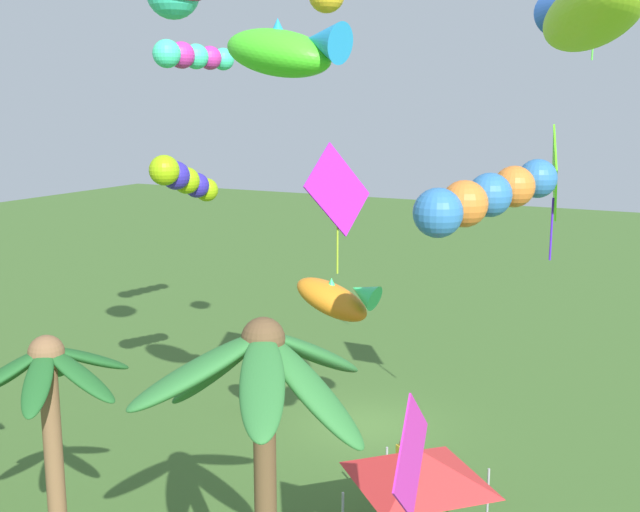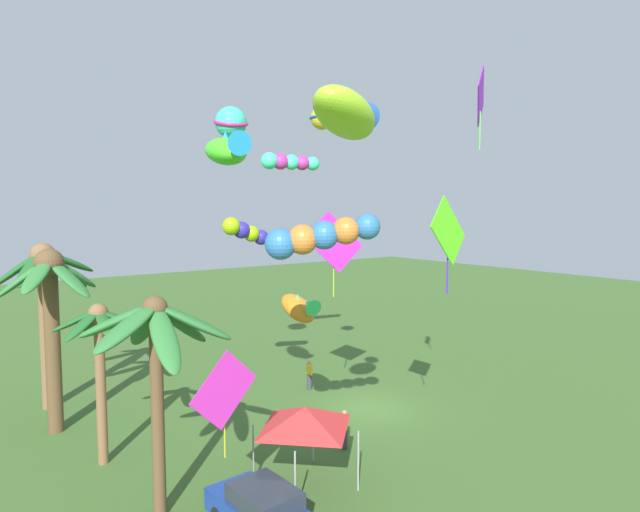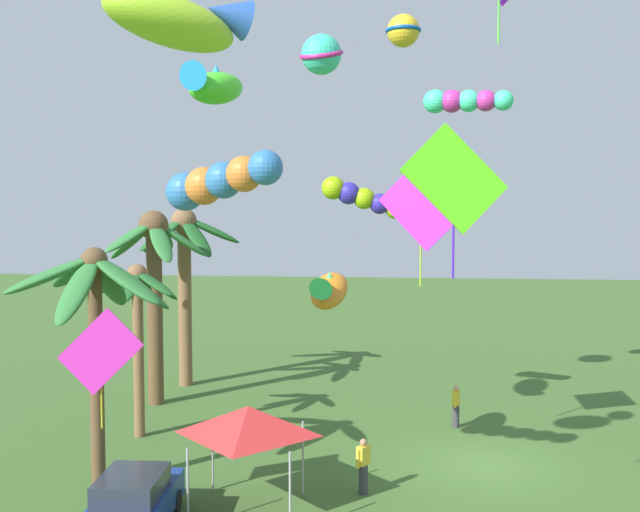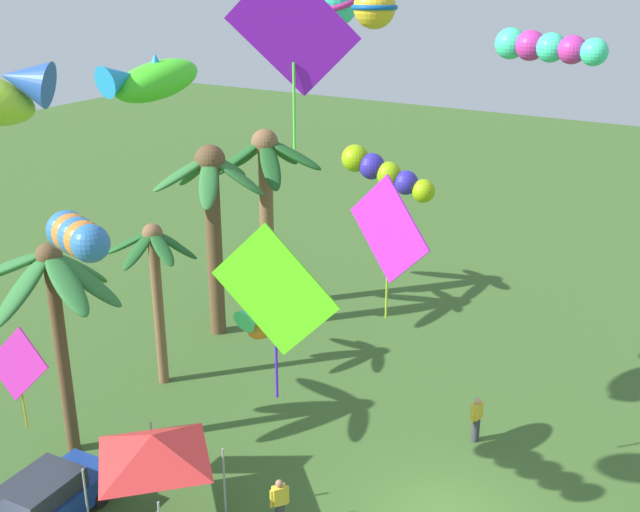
{
  "view_description": "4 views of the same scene",
  "coord_description": "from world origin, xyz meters",
  "px_view_note": "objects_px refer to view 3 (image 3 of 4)",
  "views": [
    {
      "loc": [
        -9.63,
        22.43,
        10.59
      ],
      "look_at": [
        -0.44,
        4.34,
        6.6
      ],
      "focal_mm": 43.53,
      "sensor_mm": 36.0,
      "label": 1
    },
    {
      "loc": [
        -19.02,
        17.19,
        9.6
      ],
      "look_at": [
        -1.72,
        4.23,
        7.73
      ],
      "focal_mm": 30.64,
      "sensor_mm": 36.0,
      "label": 2
    },
    {
      "loc": [
        -23.69,
        2.83,
        8.24
      ],
      "look_at": [
        -2.72,
        4.96,
        6.76
      ],
      "focal_mm": 42.61,
      "sensor_mm": 36.0,
      "label": 3
    },
    {
      "loc": [
        -17.11,
        -6.1,
        14.62
      ],
      "look_at": [
        -0.41,
        3.81,
        7.23
      ],
      "focal_mm": 44.12,
      "sensor_mm": 36.0,
      "label": 4
    }
  ],
  "objects_px": {
    "kite_tube_1": "(360,197)",
    "kite_diamond_3": "(454,181)",
    "spectator_0": "(363,466)",
    "kite_tube_7": "(464,101)",
    "palm_tree_1": "(137,307)",
    "kite_fish_0": "(178,19)",
    "spectator_1": "(456,406)",
    "parked_car_0": "(133,502)",
    "kite_ball_6": "(321,54)",
    "kite_ball_11": "(403,31)",
    "festival_tent": "(248,420)",
    "kite_fish_8": "(328,289)",
    "palm_tree_0": "(154,266)",
    "palm_tree_3": "(185,256)",
    "kite_diamond_10": "(101,353)",
    "kite_fish_2": "(214,86)",
    "kite_tube_5": "(218,182)",
    "palm_tree_2": "(95,299)",
    "kite_diamond_9": "(421,208)"
  },
  "relations": [
    {
      "from": "palm_tree_1",
      "to": "kite_fish_0",
      "type": "distance_m",
      "value": 12.68
    },
    {
      "from": "palm_tree_1",
      "to": "palm_tree_3",
      "type": "bearing_deg",
      "value": 3.29
    },
    {
      "from": "kite_fish_0",
      "to": "kite_tube_1",
      "type": "distance_m",
      "value": 12.55
    },
    {
      "from": "kite_tube_1",
      "to": "palm_tree_2",
      "type": "bearing_deg",
      "value": 134.04
    },
    {
      "from": "kite_fish_0",
      "to": "kite_fish_8",
      "type": "height_order",
      "value": "kite_fish_0"
    },
    {
      "from": "kite_ball_6",
      "to": "kite_tube_7",
      "type": "height_order",
      "value": "kite_ball_6"
    },
    {
      "from": "palm_tree_0",
      "to": "kite_fish_8",
      "type": "distance_m",
      "value": 10.66
    },
    {
      "from": "kite_fish_2",
      "to": "kite_diamond_10",
      "type": "relative_size",
      "value": 1.02
    },
    {
      "from": "kite_tube_1",
      "to": "kite_diamond_9",
      "type": "xyz_separation_m",
      "value": [
        -3.96,
        -2.09,
        -0.38
      ]
    },
    {
      "from": "kite_diamond_3",
      "to": "kite_ball_6",
      "type": "xyz_separation_m",
      "value": [
        9.13,
        3.98,
        4.7
      ]
    },
    {
      "from": "palm_tree_0",
      "to": "kite_ball_6",
      "type": "height_order",
      "value": "kite_ball_6"
    },
    {
      "from": "palm_tree_1",
      "to": "spectator_1",
      "type": "relative_size",
      "value": 3.85
    },
    {
      "from": "kite_tube_1",
      "to": "kite_ball_6",
      "type": "relative_size",
      "value": 1.56
    },
    {
      "from": "palm_tree_2",
      "to": "palm_tree_3",
      "type": "height_order",
      "value": "palm_tree_3"
    },
    {
      "from": "kite_tube_1",
      "to": "kite_diamond_3",
      "type": "height_order",
      "value": "kite_diamond_3"
    },
    {
      "from": "spectator_1",
      "to": "kite_fish_8",
      "type": "height_order",
      "value": "kite_fish_8"
    },
    {
      "from": "kite_tube_1",
      "to": "kite_tube_7",
      "type": "xyz_separation_m",
      "value": [
        2.4,
        -3.91,
        3.74
      ]
    },
    {
      "from": "palm_tree_1",
      "to": "kite_diamond_10",
      "type": "relative_size",
      "value": 1.97
    },
    {
      "from": "spectator_0",
      "to": "kite_tube_7",
      "type": "bearing_deg",
      "value": -20.72
    },
    {
      "from": "kite_tube_7",
      "to": "kite_diamond_9",
      "type": "bearing_deg",
      "value": 164.01
    },
    {
      "from": "kite_fish_8",
      "to": "kite_diamond_10",
      "type": "bearing_deg",
      "value": 127.01
    },
    {
      "from": "kite_fish_2",
      "to": "kite_ball_11",
      "type": "xyz_separation_m",
      "value": [
        1.79,
        -5.52,
        1.86
      ]
    },
    {
      "from": "palm_tree_0",
      "to": "palm_tree_3",
      "type": "distance_m",
      "value": 3.28
    },
    {
      "from": "spectator_0",
      "to": "kite_tube_1",
      "type": "xyz_separation_m",
      "value": [
        6.76,
        0.45,
        7.63
      ]
    },
    {
      "from": "parked_car_0",
      "to": "spectator_0",
      "type": "bearing_deg",
      "value": -61.43
    },
    {
      "from": "spectator_0",
      "to": "kite_fish_0",
      "type": "bearing_deg",
      "value": 140.91
    },
    {
      "from": "kite_diamond_10",
      "to": "kite_fish_2",
      "type": "bearing_deg",
      "value": -29.73
    },
    {
      "from": "parked_car_0",
      "to": "kite_tube_1",
      "type": "height_order",
      "value": "kite_tube_1"
    },
    {
      "from": "palm_tree_1",
      "to": "kite_ball_6",
      "type": "bearing_deg",
      "value": -77.5
    },
    {
      "from": "kite_fish_8",
      "to": "palm_tree_1",
      "type": "bearing_deg",
      "value": 66.8
    },
    {
      "from": "spectator_1",
      "to": "kite_ball_6",
      "type": "xyz_separation_m",
      "value": [
        -0.82,
        4.88,
        12.63
      ]
    },
    {
      "from": "palm_tree_0",
      "to": "kite_tube_5",
      "type": "height_order",
      "value": "kite_tube_5"
    },
    {
      "from": "palm_tree_0",
      "to": "spectator_0",
      "type": "xyz_separation_m",
      "value": [
        -8.81,
        -8.9,
        -4.88
      ]
    },
    {
      "from": "palm_tree_1",
      "to": "kite_fish_2",
      "type": "xyz_separation_m",
      "value": [
        -3.4,
        -3.63,
        7.05
      ]
    },
    {
      "from": "spectator_0",
      "to": "kite_fish_8",
      "type": "xyz_separation_m",
      "value": [
        1.51,
        1.13,
        4.84
      ]
    },
    {
      "from": "kite_fish_8",
      "to": "kite_ball_11",
      "type": "height_order",
      "value": "kite_ball_11"
    },
    {
      "from": "palm_tree_3",
      "to": "kite_diamond_3",
      "type": "bearing_deg",
      "value": -144.93
    },
    {
      "from": "kite_fish_8",
      "to": "kite_diamond_10",
      "type": "distance_m",
      "value": 6.94
    },
    {
      "from": "kite_tube_5",
      "to": "kite_ball_6",
      "type": "xyz_separation_m",
      "value": [
        8.77,
        -1.64,
        4.69
      ]
    },
    {
      "from": "palm_tree_0",
      "to": "palm_tree_1",
      "type": "relative_size",
      "value": 1.3
    },
    {
      "from": "kite_ball_6",
      "to": "kite_fish_8",
      "type": "height_order",
      "value": "kite_ball_6"
    },
    {
      "from": "kite_fish_2",
      "to": "kite_ball_6",
      "type": "height_order",
      "value": "kite_ball_6"
    },
    {
      "from": "kite_tube_7",
      "to": "kite_fish_8",
      "type": "bearing_deg",
      "value": 149.01
    },
    {
      "from": "festival_tent",
      "to": "kite_fish_8",
      "type": "bearing_deg",
      "value": -31.76
    },
    {
      "from": "kite_fish_2",
      "to": "kite_diamond_9",
      "type": "height_order",
      "value": "kite_fish_2"
    },
    {
      "from": "kite_fish_8",
      "to": "kite_diamond_10",
      "type": "relative_size",
      "value": 0.84
    },
    {
      "from": "kite_tube_7",
      "to": "kite_ball_11",
      "type": "bearing_deg",
      "value": 158.95
    },
    {
      "from": "palm_tree_0",
      "to": "kite_tube_1",
      "type": "bearing_deg",
      "value": -103.57
    },
    {
      "from": "palm_tree_3",
      "to": "kite_fish_8",
      "type": "relative_size",
      "value": 3.06
    },
    {
      "from": "kite_ball_6",
      "to": "kite_diamond_10",
      "type": "height_order",
      "value": "kite_ball_6"
    }
  ]
}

